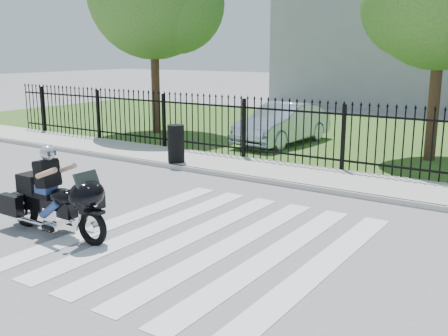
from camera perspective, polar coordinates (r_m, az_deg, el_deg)
The scene contains 9 objects.
ground at distance 8.88m, azimuth -1.79°, elevation -8.04°, with size 120.00×120.00×0.00m, color slate.
crosswalk at distance 8.88m, azimuth -1.79°, elevation -8.01°, with size 5.00×5.50×0.01m, color silver, non-canonical shape.
sidewalk at distance 13.07m, azimuth 11.07°, elevation -1.18°, with size 40.00×2.00×0.12m, color #ADAAA3.
curb at distance 12.18m, azimuth 9.23°, elevation -2.13°, with size 40.00×0.12×0.12m, color #ADAAA3.
grass_strip at distance 19.61m, azimuth 19.09°, elevation 2.81°, with size 40.00×12.00×0.02m, color #2A521C.
iron_fence at distance 13.82m, azimuth 12.84°, elevation 3.05°, with size 26.00×0.04×1.80m.
motorcycle_rider at distance 9.53m, azimuth -18.14°, elevation -3.08°, with size 2.43×0.71×1.61m.
parked_car at distance 17.95m, azimuth 6.42°, elevation 4.83°, with size 1.45×4.17×1.37m, color #A5B4D0.
litter_bin at distance 14.46m, azimuth -5.25°, elevation 2.67°, with size 0.46×0.46×1.03m, color black.
Camera 1 is at (4.85, -6.74, 3.15)m, focal length 42.00 mm.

